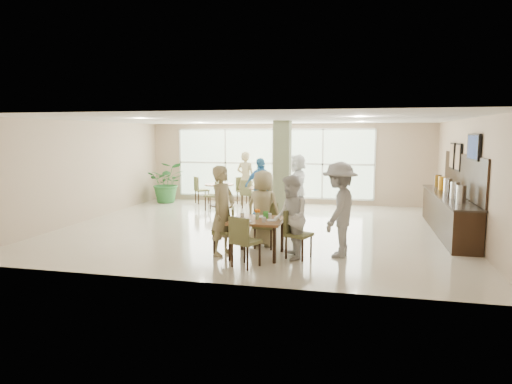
% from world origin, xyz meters
% --- Properties ---
extents(ground, '(10.00, 10.00, 0.00)m').
position_xyz_m(ground, '(0.00, 0.00, 0.00)').
color(ground, beige).
rests_on(ground, ground).
extents(room_shell, '(10.00, 10.00, 10.00)m').
position_xyz_m(room_shell, '(0.00, 0.00, 1.70)').
color(room_shell, white).
rests_on(room_shell, ground).
extents(window_bank, '(7.00, 0.04, 7.00)m').
position_xyz_m(window_bank, '(-0.50, 4.46, 1.40)').
color(window_bank, silver).
rests_on(window_bank, ground).
extents(column, '(0.45, 0.45, 2.80)m').
position_xyz_m(column, '(0.40, 1.20, 1.40)').
color(column, '#6A7954').
rests_on(column, ground).
extents(main_table, '(1.03, 1.03, 0.75)m').
position_xyz_m(main_table, '(0.57, -2.70, 0.66)').
color(main_table, brown).
rests_on(main_table, ground).
extents(round_table_left, '(1.00, 1.00, 0.75)m').
position_xyz_m(round_table_left, '(-2.12, 3.30, 0.55)').
color(round_table_left, brown).
rests_on(round_table_left, ground).
extents(round_table_right, '(1.15, 1.15, 0.75)m').
position_xyz_m(round_table_right, '(-0.33, 2.67, 0.58)').
color(round_table_right, brown).
rests_on(round_table_right, ground).
extents(chairs_main_table, '(2.11, 2.01, 0.95)m').
position_xyz_m(chairs_main_table, '(0.60, -2.70, 0.47)').
color(chairs_main_table, brown).
rests_on(chairs_main_table, ground).
extents(chairs_table_left, '(2.17, 1.88, 0.95)m').
position_xyz_m(chairs_table_left, '(-2.11, 3.30, 0.47)').
color(chairs_table_left, brown).
rests_on(chairs_table_left, ground).
extents(chairs_table_right, '(1.98, 1.82, 0.95)m').
position_xyz_m(chairs_table_right, '(-0.31, 2.68, 0.47)').
color(chairs_table_right, brown).
rests_on(chairs_table_right, ground).
extents(tabletop_clutter, '(0.78, 0.78, 0.21)m').
position_xyz_m(tabletop_clutter, '(0.62, -2.71, 0.81)').
color(tabletop_clutter, white).
rests_on(tabletop_clutter, main_table).
extents(buffet_counter, '(0.64, 4.70, 1.95)m').
position_xyz_m(buffet_counter, '(4.70, 0.51, 0.55)').
color(buffet_counter, black).
rests_on(buffet_counter, ground).
extents(wall_tv, '(0.06, 1.00, 0.58)m').
position_xyz_m(wall_tv, '(4.94, -0.60, 2.15)').
color(wall_tv, black).
rests_on(wall_tv, ground).
extents(framed_art_a, '(0.05, 0.55, 0.70)m').
position_xyz_m(framed_art_a, '(4.95, 1.00, 1.85)').
color(framed_art_a, black).
rests_on(framed_art_a, ground).
extents(framed_art_b, '(0.05, 0.55, 0.70)m').
position_xyz_m(framed_art_b, '(4.95, 1.80, 1.85)').
color(framed_art_b, black).
rests_on(framed_art_b, ground).
extents(potted_plant, '(1.64, 1.64, 1.45)m').
position_xyz_m(potted_plant, '(-4.18, 3.64, 0.72)').
color(potted_plant, '#2A6B30').
rests_on(potted_plant, ground).
extents(teen_left, '(0.61, 0.76, 1.81)m').
position_xyz_m(teen_left, '(-0.12, -2.75, 0.91)').
color(teen_left, tan).
rests_on(teen_left, ground).
extents(teen_far, '(0.90, 0.66, 1.66)m').
position_xyz_m(teen_far, '(0.50, -1.83, 0.83)').
color(teen_far, tan).
rests_on(teen_far, ground).
extents(teen_right, '(0.84, 0.96, 1.65)m').
position_xyz_m(teen_right, '(1.25, -2.73, 0.82)').
color(teen_right, white).
rests_on(teen_right, ground).
extents(teen_standing, '(0.94, 1.34, 1.90)m').
position_xyz_m(teen_standing, '(2.16, -2.33, 0.95)').
color(teen_standing, '#A5A5A8').
rests_on(teen_standing, ground).
extents(adult_a, '(1.13, 0.82, 1.73)m').
position_xyz_m(adult_a, '(-0.38, 1.85, 0.87)').
color(adult_a, '#4492CE').
rests_on(adult_a, ground).
extents(adult_b, '(1.08, 1.80, 1.82)m').
position_xyz_m(adult_b, '(0.63, 2.63, 0.91)').
color(adult_b, white).
rests_on(adult_b, ground).
extents(adult_standing, '(0.75, 0.58, 1.85)m').
position_xyz_m(adult_standing, '(-1.32, 3.77, 0.92)').
color(adult_standing, tan).
rests_on(adult_standing, ground).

